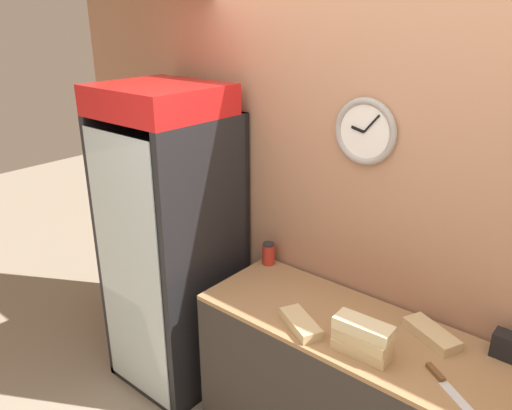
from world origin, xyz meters
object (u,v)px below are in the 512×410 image
object	(u,v)px
sandwich_stack_top	(363,327)
napkin_dispenser	(505,345)
sandwich_flat_left	(431,334)
sandwich_stack_middle	(362,338)
sandwich_stack_bottom	(361,348)
sandwich_flat_right	(301,324)
beverage_cooler	(177,227)
chefs_knife	(442,380)
condiment_jar	(269,254)

from	to	relation	value
sandwich_stack_top	napkin_dispenser	distance (m)	0.66
sandwich_flat_left	sandwich_stack_middle	bearing A→B (deg)	-121.93
sandwich_stack_bottom	sandwich_stack_top	bearing A→B (deg)	0.00
sandwich_flat_right	napkin_dispenser	distance (m)	0.95
beverage_cooler	chefs_knife	size ratio (longest dim) A/B	7.71
napkin_dispenser	chefs_knife	bearing A→B (deg)	-113.23
beverage_cooler	sandwich_flat_right	size ratio (longest dim) A/B	6.94
chefs_knife	napkin_dispenser	world-z (taller)	napkin_dispenser
beverage_cooler	sandwich_flat_right	bearing A→B (deg)	-9.20
beverage_cooler	sandwich_stack_middle	xyz separation A→B (m)	(1.45, -0.16, -0.09)
sandwich_stack_middle	chefs_knife	bearing A→B (deg)	8.76
beverage_cooler	sandwich_flat_right	world-z (taller)	beverage_cooler
chefs_knife	condiment_jar	xyz separation A→B (m)	(-1.25, 0.36, 0.06)
beverage_cooler	sandwich_flat_left	xyz separation A→B (m)	(1.66, 0.16, -0.15)
beverage_cooler	sandwich_stack_top	world-z (taller)	beverage_cooler
beverage_cooler	sandwich_flat_right	distance (m)	1.14
sandwich_stack_bottom	condiment_jar	world-z (taller)	condiment_jar
sandwich_stack_middle	sandwich_flat_right	size ratio (longest dim) A/B	0.94
sandwich_flat_left	sandwich_stack_top	bearing A→B (deg)	-121.93
sandwich_stack_middle	sandwich_flat_left	xyz separation A→B (m)	(0.20, 0.33, -0.06)
sandwich_flat_left	napkin_dispenser	distance (m)	0.32
sandwich_flat_left	beverage_cooler	bearing A→B (deg)	-174.40
sandwich_stack_middle	napkin_dispenser	world-z (taller)	napkin_dispenser
sandwich_flat_left	chefs_knife	world-z (taller)	sandwich_flat_left
chefs_knife	sandwich_stack_top	bearing A→B (deg)	-171.24
sandwich_flat_right	sandwich_stack_top	bearing A→B (deg)	2.85
sandwich_stack_bottom	sandwich_flat_right	world-z (taller)	sandwich_stack_bottom
sandwich_stack_top	napkin_dispenser	size ratio (longest dim) A/B	2.29
chefs_knife	beverage_cooler	bearing A→B (deg)	176.58
beverage_cooler	chefs_knife	world-z (taller)	beverage_cooler
sandwich_stack_top	sandwich_flat_right	bearing A→B (deg)	-177.15
sandwich_flat_right	chefs_knife	bearing A→B (deg)	5.94
sandwich_stack_bottom	sandwich_flat_right	size ratio (longest dim) A/B	0.94
sandwich_stack_top	napkin_dispenser	bearing A→B (deg)	38.60
sandwich_stack_middle	sandwich_flat_left	bearing A→B (deg)	58.07
sandwich_stack_top	sandwich_flat_left	xyz separation A→B (m)	(0.20, 0.33, -0.12)
sandwich_flat_left	sandwich_stack_bottom	bearing A→B (deg)	-121.93
beverage_cooler	sandwich_stack_bottom	xyz separation A→B (m)	(1.45, -0.16, -0.15)
sandwich_flat_right	chefs_knife	distance (m)	0.70
sandwich_flat_left	chefs_knife	distance (m)	0.31
sandwich_stack_top	condiment_jar	xyz separation A→B (m)	(-0.89, 0.42, -0.07)
sandwich_stack_bottom	chefs_knife	size ratio (longest dim) A/B	1.05
sandwich_flat_left	napkin_dispenser	bearing A→B (deg)	15.14
sandwich_flat_right	condiment_jar	distance (m)	0.71
sandwich_stack_top	sandwich_flat_right	xyz separation A→B (m)	(-0.33, -0.02, -0.12)
beverage_cooler	condiment_jar	bearing A→B (deg)	24.15
sandwich_stack_bottom	sandwich_flat_right	xyz separation A→B (m)	(-0.33, -0.02, -0.00)
sandwich_stack_middle	sandwich_flat_right	bearing A→B (deg)	-177.15
beverage_cooler	condiment_jar	distance (m)	0.63
sandwich_stack_bottom	condiment_jar	bearing A→B (deg)	154.90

